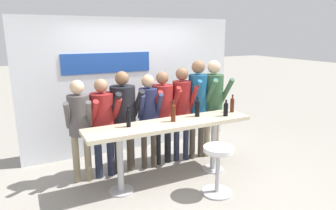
% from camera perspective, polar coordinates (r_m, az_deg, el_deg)
% --- Properties ---
extents(ground_plane, '(40.00, 40.00, 0.00)m').
position_cam_1_polar(ground_plane, '(4.87, 0.45, -14.02)').
color(ground_plane, gray).
extents(back_wall, '(4.20, 0.12, 2.54)m').
position_cam_1_polar(back_wall, '(5.84, -6.63, 3.81)').
color(back_wall, silver).
rests_on(back_wall, ground_plane).
extents(tasting_table, '(2.60, 0.55, 0.95)m').
position_cam_1_polar(tasting_table, '(4.55, 0.47, -5.03)').
color(tasting_table, beige).
rests_on(tasting_table, ground_plane).
extents(bar_stool, '(0.45, 0.45, 0.71)m').
position_cam_1_polar(bar_stool, '(4.36, 9.51, -10.72)').
color(bar_stool, '#B2B2B7').
rests_on(bar_stool, ground_plane).
extents(person_far_left, '(0.44, 0.55, 1.59)m').
position_cam_1_polar(person_far_left, '(4.65, -16.55, -2.76)').
color(person_far_left, gray).
rests_on(person_far_left, ground_plane).
extents(person_left, '(0.45, 0.53, 1.59)m').
position_cam_1_polar(person_left, '(4.72, -12.32, -2.45)').
color(person_left, '#23283D').
rests_on(person_left, ground_plane).
extents(person_center_left, '(0.51, 0.59, 1.68)m').
position_cam_1_polar(person_center_left, '(4.83, -8.50, -1.28)').
color(person_center_left, '#473D33').
rests_on(person_center_left, ground_plane).
extents(person_center, '(0.42, 0.53, 1.60)m').
position_cam_1_polar(person_center, '(4.93, -3.75, -1.14)').
color(person_center, '#473D33').
rests_on(person_center, ground_plane).
extents(person_center_right, '(0.43, 0.52, 1.63)m').
position_cam_1_polar(person_center_right, '(5.10, -1.01, -0.57)').
color(person_center_right, black).
rests_on(person_center_right, ground_plane).
extents(person_right, '(0.45, 0.56, 1.68)m').
position_cam_1_polar(person_right, '(5.22, 2.65, 0.25)').
color(person_right, '#23283D').
rests_on(person_right, ground_plane).
extents(person_far_right, '(0.41, 0.54, 1.80)m').
position_cam_1_polar(person_far_right, '(5.33, 5.71, 1.34)').
color(person_far_right, '#473D33').
rests_on(person_far_right, ground_plane).
extents(person_rightmost, '(0.44, 0.56, 1.78)m').
position_cam_1_polar(person_rightmost, '(5.48, 8.63, 1.38)').
color(person_rightmost, gray).
rests_on(person_rightmost, ground_plane).
extents(wine_bottle_0, '(0.08, 0.08, 0.27)m').
position_cam_1_polar(wine_bottle_0, '(4.91, 10.96, -0.64)').
color(wine_bottle_0, black).
rests_on(wine_bottle_0, tasting_table).
extents(wine_bottle_1, '(0.08, 0.08, 0.32)m').
position_cam_1_polar(wine_bottle_1, '(4.81, 5.62, -0.48)').
color(wine_bottle_1, black).
rests_on(wine_bottle_1, tasting_table).
extents(wine_bottle_2, '(0.06, 0.06, 0.32)m').
position_cam_1_polar(wine_bottle_2, '(4.30, -7.55, -2.32)').
color(wine_bottle_2, black).
rests_on(wine_bottle_2, tasting_table).
extents(wine_bottle_3, '(0.07, 0.07, 0.30)m').
position_cam_1_polar(wine_bottle_3, '(5.17, 12.14, 0.16)').
color(wine_bottle_3, '#4C1E0F').
rests_on(wine_bottle_3, tasting_table).
extents(wine_bottle_4, '(0.07, 0.07, 0.33)m').
position_cam_1_polar(wine_bottle_4, '(4.51, 1.01, -1.32)').
color(wine_bottle_4, '#4C1E0F').
rests_on(wine_bottle_4, tasting_table).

